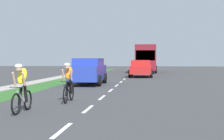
{
  "coord_description": "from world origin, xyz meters",
  "views": [
    {
      "loc": [
        2.08,
        -3.18,
        1.72
      ],
      "look_at": [
        -0.85,
        23.74,
        0.86
      ],
      "focal_mm": 53.98,
      "sensor_mm": 36.0,
      "label": 1
    }
  ],
  "objects_px": {
    "cyclist_trailing": "(68,82)",
    "pickup_red": "(141,68)",
    "cyclist_lead": "(22,88)",
    "bus_maroon": "(146,57)",
    "suv_blue": "(88,71)"
  },
  "relations": [
    {
      "from": "cyclist_trailing",
      "to": "suv_blue",
      "type": "xyz_separation_m",
      "value": [
        -0.89,
        9.35,
        0.14
      ]
    },
    {
      "from": "cyclist_lead",
      "to": "pickup_red",
      "type": "bearing_deg",
      "value": 81.52
    },
    {
      "from": "cyclist_trailing",
      "to": "pickup_red",
      "type": "xyz_separation_m",
      "value": [
        2.45,
        19.54,
        0.02
      ]
    },
    {
      "from": "cyclist_trailing",
      "to": "pickup_red",
      "type": "relative_size",
      "value": 0.34
    },
    {
      "from": "cyclist_lead",
      "to": "bus_maroon",
      "type": "height_order",
      "value": "bus_maroon"
    },
    {
      "from": "suv_blue",
      "to": "bus_maroon",
      "type": "distance_m",
      "value": 23.05
    },
    {
      "from": "bus_maroon",
      "to": "suv_blue",
      "type": "bearing_deg",
      "value": -99.27
    },
    {
      "from": "pickup_red",
      "to": "bus_maroon",
      "type": "distance_m",
      "value": 12.6
    },
    {
      "from": "cyclist_lead",
      "to": "bus_maroon",
      "type": "distance_m",
      "value": 35.06
    },
    {
      "from": "suv_blue",
      "to": "bus_maroon",
      "type": "height_order",
      "value": "bus_maroon"
    },
    {
      "from": "cyclist_lead",
      "to": "bus_maroon",
      "type": "bearing_deg",
      "value": 83.96
    },
    {
      "from": "suv_blue",
      "to": "pickup_red",
      "type": "relative_size",
      "value": 0.92
    },
    {
      "from": "suv_blue",
      "to": "pickup_red",
      "type": "bearing_deg",
      "value": 71.83
    },
    {
      "from": "cyclist_lead",
      "to": "pickup_red",
      "type": "height_order",
      "value": "pickup_red"
    },
    {
      "from": "cyclist_lead",
      "to": "cyclist_trailing",
      "type": "bearing_deg",
      "value": 72.59
    }
  ]
}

